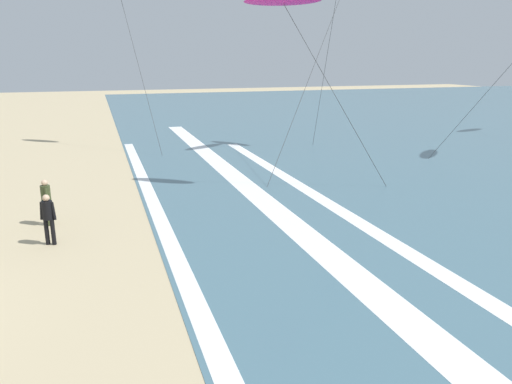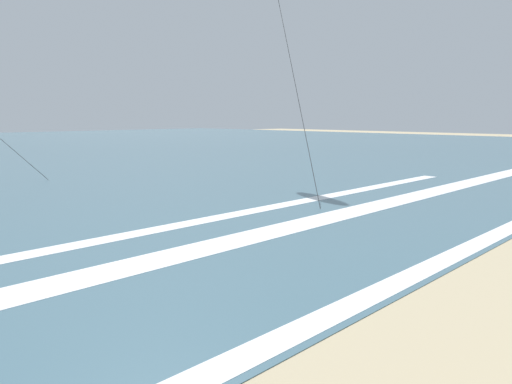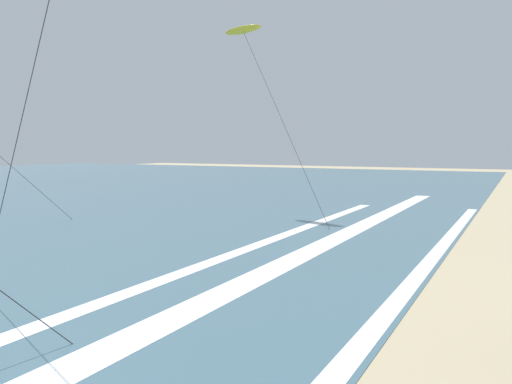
% 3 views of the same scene
% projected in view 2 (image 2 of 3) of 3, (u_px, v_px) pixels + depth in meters
% --- Properties ---
extents(wave_foam_shoreline, '(40.80, 0.52, 0.01)m').
position_uv_depth(wave_foam_shoreline, '(228.00, 365.00, 5.84)').
color(wave_foam_shoreline, white).
rests_on(wave_foam_shoreline, ocean_surface).
extents(wave_foam_mid_break, '(55.69, 1.06, 0.01)m').
position_uv_depth(wave_foam_mid_break, '(71.00, 281.00, 8.80)').
color(wave_foam_mid_break, white).
rests_on(wave_foam_mid_break, ocean_surface).
extents(wave_foam_outer_break, '(37.69, 0.65, 0.01)m').
position_uv_depth(wave_foam_outer_break, '(52.00, 250.00, 10.84)').
color(wave_foam_outer_break, white).
rests_on(wave_foam_outer_break, ocean_surface).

